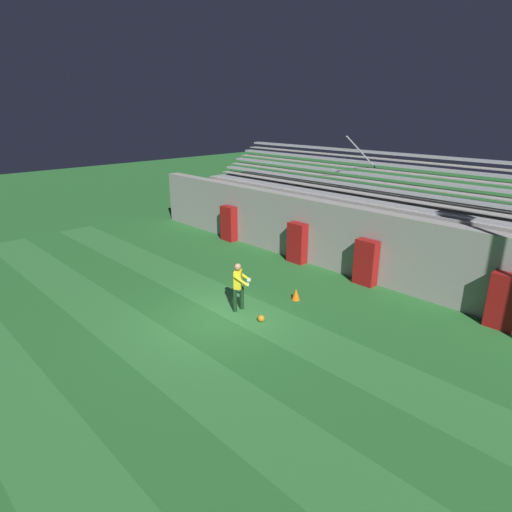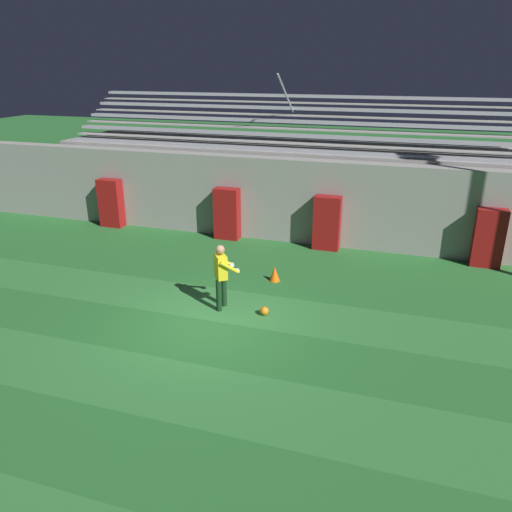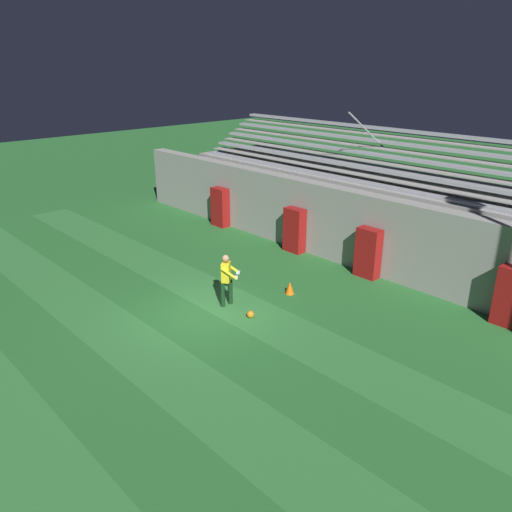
% 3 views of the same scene
% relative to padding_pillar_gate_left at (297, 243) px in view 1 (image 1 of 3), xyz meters
% --- Properties ---
extents(ground_plane, '(80.00, 80.00, 0.00)m').
position_rel_padding_pillar_gate_left_xyz_m(ground_plane, '(1.73, -5.95, -0.89)').
color(ground_plane, '#286B2D').
extents(turf_stripe_near, '(28.00, 1.77, 0.01)m').
position_rel_padding_pillar_gate_left_xyz_m(turf_stripe_near, '(1.73, -11.95, -0.88)').
color(turf_stripe_near, '#337A38').
rests_on(turf_stripe_near, ground).
extents(turf_stripe_mid, '(28.00, 1.77, 0.01)m').
position_rel_padding_pillar_gate_left_xyz_m(turf_stripe_mid, '(1.73, -8.40, -0.88)').
color(turf_stripe_mid, '#337A38').
rests_on(turf_stripe_mid, ground).
extents(turf_stripe_far, '(28.00, 1.77, 0.01)m').
position_rel_padding_pillar_gate_left_xyz_m(turf_stripe_far, '(1.73, -4.85, -0.88)').
color(turf_stripe_far, '#337A38').
rests_on(turf_stripe_far, ground).
extents(back_wall, '(24.00, 0.60, 2.80)m').
position_rel_padding_pillar_gate_left_xyz_m(back_wall, '(1.73, 0.55, 0.51)').
color(back_wall, '#999691').
rests_on(back_wall, ground).
extents(padding_pillar_gate_left, '(0.85, 0.44, 1.77)m').
position_rel_padding_pillar_gate_left_xyz_m(padding_pillar_gate_left, '(0.00, 0.00, 0.00)').
color(padding_pillar_gate_left, maroon).
rests_on(padding_pillar_gate_left, ground).
extents(padding_pillar_gate_right, '(0.85, 0.44, 1.77)m').
position_rel_padding_pillar_gate_left_xyz_m(padding_pillar_gate_right, '(3.46, 0.00, 0.00)').
color(padding_pillar_gate_right, maroon).
rests_on(padding_pillar_gate_right, ground).
extents(padding_pillar_far_left, '(0.85, 0.44, 1.77)m').
position_rel_padding_pillar_gate_left_xyz_m(padding_pillar_far_left, '(-4.59, 0.00, 0.00)').
color(padding_pillar_far_left, maroon).
rests_on(padding_pillar_far_left, ground).
extents(padding_pillar_far_right, '(0.85, 0.44, 1.77)m').
position_rel_padding_pillar_gate_left_xyz_m(padding_pillar_far_right, '(8.29, 0.00, 0.00)').
color(padding_pillar_far_right, maroon).
rests_on(padding_pillar_far_right, ground).
extents(bleacher_stand, '(18.00, 4.05, 5.43)m').
position_rel_padding_pillar_gate_left_xyz_m(bleacher_stand, '(1.73, 2.89, 0.62)').
color(bleacher_stand, '#999691').
rests_on(bleacher_stand, ground).
extents(goalkeeper, '(0.73, 0.74, 1.67)m').
position_rel_padding_pillar_gate_left_xyz_m(goalkeeper, '(1.77, -5.02, 0.07)').
color(goalkeeper, '#143319').
rests_on(goalkeeper, ground).
extents(soccer_ball, '(0.22, 0.22, 0.22)m').
position_rel_padding_pillar_gate_left_xyz_m(soccer_ball, '(2.88, -5.06, -0.78)').
color(soccer_ball, orange).
rests_on(soccer_ball, ground).
extents(traffic_cone, '(0.30, 0.30, 0.42)m').
position_rel_padding_pillar_gate_left_xyz_m(traffic_cone, '(2.56, -3.00, -0.68)').
color(traffic_cone, orange).
rests_on(traffic_cone, ground).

